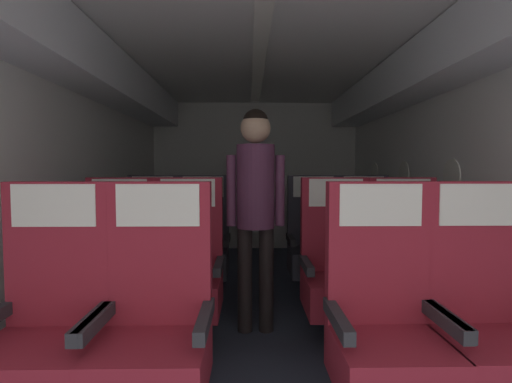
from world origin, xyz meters
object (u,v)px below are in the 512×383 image
(seat_c_left_window, at_px, (151,247))
(seat_c_left_aisle, at_px, (202,246))
(seat_a_left_aisle, at_px, (155,330))
(flight_attendant, at_px, (256,195))
(seat_a_left_window, at_px, (47,331))
(seat_a_right_window, at_px, (385,329))
(seat_b_left_aisle, at_px, (187,273))
(seat_a_right_aisle, at_px, (488,328))
(seat_b_right_aisle, at_px, (407,273))
(seat_c_right_window, at_px, (314,246))
(seat_b_right_window, at_px, (338,272))
(seat_b_left_window, at_px, (117,274))
(seat_c_right_aisle, at_px, (366,246))

(seat_c_left_window, xyz_separation_m, seat_c_left_aisle, (0.48, 0.01, 0.00))
(seat_a_left_aisle, distance_m, flight_attendant, 1.34)
(seat_a_left_window, relative_size, seat_a_left_aisle, 1.00)
(seat_a_right_window, bearing_deg, seat_b_left_aisle, 137.44)
(seat_c_left_window, bearing_deg, flight_attendant, -39.10)
(seat_a_right_aisle, distance_m, seat_c_left_window, 2.79)
(seat_a_left_aisle, distance_m, seat_b_right_aisle, 1.81)
(seat_a_left_aisle, bearing_deg, flight_attendant, 67.10)
(flight_attendant, bearing_deg, seat_c_right_window, 54.54)
(seat_a_right_window, height_order, seat_b_left_aisle, same)
(seat_b_right_window, xyz_separation_m, seat_c_right_window, (-0.00, 0.96, 0.00))
(seat_a_right_window, relative_size, seat_b_right_window, 1.00)
(seat_c_right_window, bearing_deg, seat_b_left_aisle, -137.90)
(seat_b_right_aisle, bearing_deg, seat_b_left_aisle, 179.37)
(seat_b_left_window, bearing_deg, seat_c_left_window, 90.01)
(seat_b_left_aisle, distance_m, seat_c_left_aisle, 0.96)
(seat_a_left_window, xyz_separation_m, seat_b_left_window, (-0.01, 0.96, 0.00))
(seat_a_right_aisle, xyz_separation_m, seat_a_right_window, (-0.48, -0.01, 0.00))
(seat_a_right_window, height_order, seat_c_left_window, same)
(flight_attendant, bearing_deg, seat_b_right_window, -15.08)
(seat_b_right_aisle, distance_m, seat_c_right_aisle, 0.98)
(seat_a_right_aisle, relative_size, seat_a_right_window, 1.00)
(seat_a_left_window, bearing_deg, seat_b_left_aisle, 63.95)
(seat_b_right_window, xyz_separation_m, seat_c_right_aisle, (0.49, 0.96, 0.00))
(seat_b_right_aisle, height_order, seat_b_right_window, same)
(seat_c_left_aisle, bearing_deg, seat_b_right_window, -41.80)
(seat_a_left_window, height_order, seat_b_right_aisle, same)
(seat_b_left_aisle, relative_size, seat_c_left_window, 1.00)
(seat_a_right_aisle, relative_size, seat_b_right_aisle, 1.00)
(seat_a_left_window, distance_m, flight_attendant, 1.58)
(seat_a_right_aisle, relative_size, seat_c_left_aisle, 1.00)
(seat_a_left_window, xyz_separation_m, seat_b_left_aisle, (0.47, 0.97, 0.00))
(seat_b_left_window, distance_m, seat_b_right_window, 1.55)
(seat_b_left_aisle, bearing_deg, seat_c_left_aisle, 90.19)
(seat_a_left_window, height_order, seat_a_left_aisle, same)
(seat_b_right_window, bearing_deg, flight_attendant, 164.65)
(seat_a_left_window, xyz_separation_m, seat_c_right_window, (1.54, 1.93, 0.00))
(seat_a_left_window, bearing_deg, seat_a_right_aisle, -0.01)
(seat_a_left_aisle, bearing_deg, seat_a_left_window, -179.85)
(seat_b_left_aisle, xyz_separation_m, seat_c_right_window, (1.06, 0.96, 0.00))
(seat_a_left_aisle, height_order, flight_attendant, flight_attendant)
(seat_c_right_window, bearing_deg, flight_attendant, -125.72)
(seat_a_left_aisle, bearing_deg, seat_b_left_aisle, 90.66)
(seat_a_right_window, xyz_separation_m, seat_c_right_window, (0.00, 1.94, 0.00))
(seat_b_left_window, distance_m, seat_b_right_aisle, 2.04)
(seat_b_left_window, xyz_separation_m, seat_b_left_aisle, (0.49, 0.01, 0.00))
(seat_a_left_window, distance_m, seat_b_right_aisle, 2.24)
(seat_a_left_aisle, height_order, seat_b_left_aisle, same)
(seat_a_left_window, xyz_separation_m, seat_c_right_aisle, (2.03, 1.93, 0.00))
(seat_a_left_window, distance_m, seat_b_left_aisle, 1.08)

